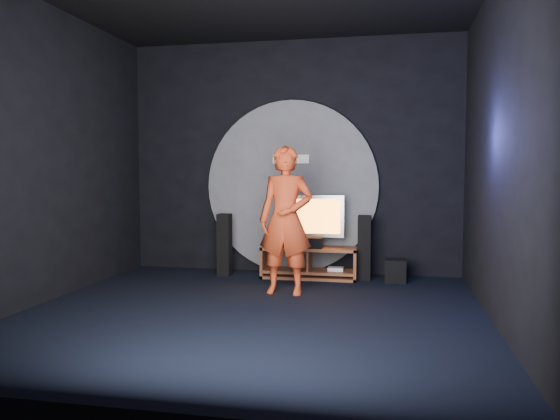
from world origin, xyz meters
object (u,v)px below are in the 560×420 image
Objects in this scene: tower_speaker_right at (364,248)px; player at (286,220)px; subwoofer at (395,271)px; media_console at (310,265)px; tower_speaker_left at (225,245)px; tv at (310,218)px.

player is at bearing -130.05° from tower_speaker_right.
player is (-1.36, -1.00, 0.77)m from subwoofer.
subwoofer is 0.17× the size of player.
media_console is 1.50× the size of tower_speaker_left.
tv is 1.07× the size of tower_speaker_left.
subwoofer is at bearing -13.01° from tower_speaker_right.
subwoofer is at bearing 39.55° from player.
tower_speaker_left is 1.57m from player.
tower_speaker_right is at bearing 3.82° from media_console.
media_console is 1.40× the size of tv.
tv is (-0.01, 0.07, 0.66)m from media_console.
media_console is 1.50× the size of tower_speaker_right.
subwoofer is (0.44, -0.10, -0.30)m from tower_speaker_right.
tv is at bearing 178.85° from tower_speaker_right.
media_console is 1.29m from player.
tv reaches higher than tower_speaker_right.
media_console is at bearing -83.89° from tv.
subwoofer is (2.47, 0.00, -0.30)m from tower_speaker_left.
tower_speaker_right reaches higher than media_console.
tv reaches higher than subwoofer.
tower_speaker_left is at bearing -179.98° from subwoofer.
tower_speaker_left is 2.49m from subwoofer.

